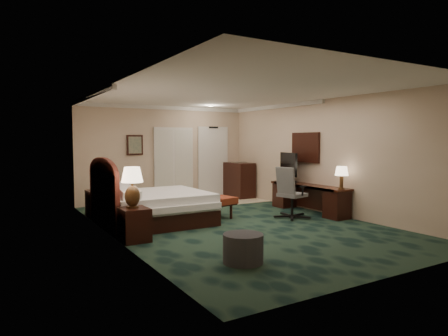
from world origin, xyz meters
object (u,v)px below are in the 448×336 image
desk (309,198)px  tv (288,167)px  bed (156,208)px  nightstand_near (134,224)px  minibar (239,180)px  ottoman (243,248)px  nightstand_far (98,203)px  desk_chair (292,192)px  lamp_near (132,187)px  bed_bench (211,205)px  lamp_far (99,176)px

desk → tv: 1.00m
desk → bed: bearing=169.2°
nightstand_near → minibar: bearing=38.5°
bed → ottoman: 3.20m
tv → minibar: 2.34m
nightstand_far → bed: bearing=-58.4°
nightstand_far → tv: (4.43, -1.39, 0.75)m
tv → bed: bearing=-162.4°
bed → nightstand_near: 1.50m
bed → desk_chair: desk_chair is taller
lamp_near → ottoman: size_ratio=1.22×
nightstand_far → minibar: 4.51m
nightstand_far → bed_bench: size_ratio=0.43×
bed → tv: size_ratio=2.11×
nightstand_far → minibar: (4.42, 0.89, 0.23)m
ottoman → tv: size_ratio=0.60×
bed → nightstand_far: (-0.86, 1.40, -0.03)m
bed → bed_bench: 1.41m
nightstand_near → bed_bench: bearing=31.8°
lamp_near → desk_chair: 3.69m
nightstand_near → desk_chair: 3.67m
bed → bed_bench: (1.40, 0.19, -0.09)m
bed_bench → minibar: bearing=34.4°
bed → lamp_far: bearing=119.4°
nightstand_far → desk_chair: (3.65, -2.45, 0.28)m
lamp_far → desk: bearing=-25.9°
bed → nightstand_far: bearing=121.6°
bed_bench → desk_chair: (1.39, -1.24, 0.34)m
lamp_far → bed_bench: 2.65m
lamp_near → lamp_far: bearing=88.8°
nightstand_near → lamp_near: (-0.01, 0.05, 0.64)m
lamp_near → bed: bearing=53.1°
nightstand_far → minibar: bearing=11.5°
nightstand_near → minibar: minibar is taller
bed_bench → ottoman: 3.64m
desk_chair → ottoman: bearing=-155.2°
desk → tv: tv is taller
bed → tv: (3.57, 0.02, 0.72)m
lamp_near → lamp_far: 2.63m
lamp_far → lamp_near: bearing=-91.2°
desk → ottoman: bearing=-144.8°
bed → lamp_near: (-0.88, -1.17, 0.60)m
tv → desk_chair: bearing=-108.7°
lamp_far → minibar: size_ratio=0.62×
desk → minibar: (-0.06, 2.99, 0.19)m
nightstand_far → minibar: size_ratio=0.56×
bed_bench → minibar: 3.03m
lamp_far → bed: bearing=-60.6°
lamp_far → nightstand_far: bearing=-123.5°
nightstand_far → lamp_near: (-0.02, -2.57, 0.63)m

